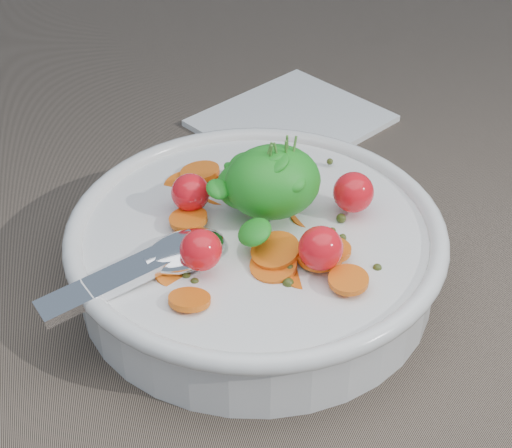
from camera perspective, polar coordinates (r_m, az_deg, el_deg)
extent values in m
plane|color=#7A6857|center=(0.60, 1.41, -5.01)|extent=(6.00, 6.00, 0.00)
cylinder|color=white|center=(0.59, 0.00, -2.35)|extent=(0.27, 0.27, 0.05)
torus|color=white|center=(0.58, 0.00, -0.38)|extent=(0.28, 0.28, 0.01)
cylinder|color=white|center=(0.61, 0.00, -3.99)|extent=(0.13, 0.13, 0.01)
cylinder|color=brown|center=(0.59, 0.00, -2.35)|extent=(0.24, 0.24, 0.04)
cylinder|color=orange|center=(0.54, 1.42, -1.96)|extent=(0.04, 0.04, 0.01)
cylinder|color=orange|center=(0.55, 5.42, -1.86)|extent=(0.04, 0.04, 0.01)
cylinder|color=orange|center=(0.54, 3.43, -3.89)|extent=(0.03, 0.03, 0.01)
cylinder|color=orange|center=(0.53, 6.74, -4.06)|extent=(0.04, 0.04, 0.01)
cylinder|color=orange|center=(0.59, 3.75, 0.16)|extent=(0.03, 0.03, 0.01)
cylinder|color=orange|center=(0.54, 1.28, -3.03)|extent=(0.04, 0.04, 0.01)
cylinder|color=orange|center=(0.62, -5.25, 2.65)|extent=(0.04, 0.04, 0.01)
cylinder|color=orange|center=(0.58, -4.95, 0.38)|extent=(0.04, 0.04, 0.01)
cylinder|color=orange|center=(0.54, -1.82, -3.99)|extent=(0.03, 0.03, 0.01)
cylinder|color=orange|center=(0.55, -8.09, -3.04)|extent=(0.04, 0.04, 0.01)
cylinder|color=orange|center=(0.63, -4.10, 3.80)|extent=(0.04, 0.04, 0.01)
cylinder|color=orange|center=(0.54, -5.91, -3.60)|extent=(0.04, 0.04, 0.02)
cylinder|color=orange|center=(0.61, -2.66, 1.85)|extent=(0.04, 0.04, 0.01)
cylinder|color=orange|center=(0.54, 4.67, -2.10)|extent=(0.03, 0.04, 0.01)
cylinder|color=orange|center=(0.63, 1.29, 3.50)|extent=(0.04, 0.04, 0.01)
cylinder|color=orange|center=(0.62, -2.61, 2.53)|extent=(0.03, 0.03, 0.01)
cylinder|color=orange|center=(0.52, -4.86, -5.50)|extent=(0.03, 0.03, 0.01)
sphere|color=#3C4818|center=(0.57, 5.56, -0.52)|extent=(0.01, 0.01, 0.01)
sphere|color=#3C4818|center=(0.54, -5.09, -3.69)|extent=(0.01, 0.01, 0.01)
sphere|color=#3C4818|center=(0.59, 6.22, 0.42)|extent=(0.01, 0.01, 0.01)
sphere|color=#3C4818|center=(0.53, 2.36, -4.34)|extent=(0.01, 0.01, 0.01)
sphere|color=#3C4818|center=(0.57, 6.32, -0.98)|extent=(0.01, 0.01, 0.01)
sphere|color=#3C4818|center=(0.54, 2.51, -3.26)|extent=(0.01, 0.01, 0.01)
sphere|color=#3C4818|center=(0.62, 8.00, 1.86)|extent=(0.01, 0.01, 0.01)
sphere|color=#3C4818|center=(0.60, -3.89, 1.84)|extent=(0.01, 0.01, 0.01)
sphere|color=#3C4818|center=(0.53, -4.48, -4.24)|extent=(0.01, 0.01, 0.01)
sphere|color=#3C4818|center=(0.55, 8.81, -3.19)|extent=(0.01, 0.01, 0.01)
sphere|color=#3C4818|center=(0.54, 3.58, -2.89)|extent=(0.01, 0.01, 0.01)
sphere|color=#3C4818|center=(0.65, 5.40, 4.55)|extent=(0.01, 0.01, 0.01)
sphere|color=red|center=(0.58, 7.10, 2.30)|extent=(0.03, 0.03, 0.03)
sphere|color=red|center=(0.61, 1.06, 4.03)|extent=(0.03, 0.03, 0.03)
sphere|color=red|center=(0.58, -4.80, 2.29)|extent=(0.03, 0.03, 0.03)
sphere|color=red|center=(0.53, -4.03, -1.90)|extent=(0.03, 0.03, 0.03)
sphere|color=red|center=(0.53, 4.73, -1.77)|extent=(0.03, 0.03, 0.03)
ellipsoid|color=green|center=(0.57, 1.23, 3.09)|extent=(0.07, 0.06, 0.05)
ellipsoid|color=green|center=(0.58, -0.88, 2.81)|extent=(0.04, 0.04, 0.03)
ellipsoid|color=green|center=(0.55, 2.54, 3.23)|extent=(0.03, 0.03, 0.02)
ellipsoid|color=green|center=(0.56, 1.38, 3.21)|extent=(0.03, 0.03, 0.02)
ellipsoid|color=green|center=(0.57, -0.92, 3.96)|extent=(0.02, 0.02, 0.02)
ellipsoid|color=green|center=(0.57, 1.93, 4.56)|extent=(0.02, 0.02, 0.01)
ellipsoid|color=green|center=(0.55, 1.07, 4.96)|extent=(0.03, 0.03, 0.01)
ellipsoid|color=green|center=(0.55, 1.24, 4.38)|extent=(0.03, 0.04, 0.02)
ellipsoid|color=green|center=(0.56, 1.31, 2.67)|extent=(0.03, 0.03, 0.02)
ellipsoid|color=green|center=(0.58, 2.08, 4.36)|extent=(0.02, 0.02, 0.01)
ellipsoid|color=green|center=(0.56, 1.73, 4.06)|extent=(0.03, 0.02, 0.02)
ellipsoid|color=green|center=(0.54, -0.10, -0.60)|extent=(0.03, 0.03, 0.02)
ellipsoid|color=green|center=(0.56, -2.78, 2.54)|extent=(0.02, 0.02, 0.01)
ellipsoid|color=green|center=(0.57, -0.93, 4.15)|extent=(0.03, 0.03, 0.03)
ellipsoid|color=green|center=(0.56, 0.69, 3.64)|extent=(0.03, 0.03, 0.02)
ellipsoid|color=green|center=(0.59, 0.32, 4.28)|extent=(0.02, 0.02, 0.01)
ellipsoid|color=green|center=(0.55, 1.21, 3.50)|extent=(0.03, 0.03, 0.02)
ellipsoid|color=green|center=(0.55, 0.54, 3.16)|extent=(0.02, 0.02, 0.03)
ellipsoid|color=green|center=(0.56, 0.18, 4.52)|extent=(0.03, 0.02, 0.02)
ellipsoid|color=green|center=(0.59, -1.43, 3.75)|extent=(0.03, 0.03, 0.03)
ellipsoid|color=green|center=(0.56, 3.17, 3.43)|extent=(0.03, 0.03, 0.02)
cylinder|color=#4C8C33|center=(0.56, 0.86, 3.91)|extent=(0.01, 0.01, 0.05)
cylinder|color=#4C8C33|center=(0.57, 2.30, 4.48)|extent=(0.00, 0.00, 0.05)
cylinder|color=#4C8C33|center=(0.56, 0.46, 3.86)|extent=(0.02, 0.00, 0.04)
cylinder|color=#4C8C33|center=(0.56, 2.54, 4.14)|extent=(0.01, 0.01, 0.04)
cylinder|color=#4C8C33|center=(0.56, 2.18, 4.20)|extent=(0.00, 0.01, 0.05)
cylinder|color=#4C8C33|center=(0.56, 1.80, 3.95)|extent=(0.01, 0.00, 0.05)
ellipsoid|color=silver|center=(0.55, -5.19, -1.95)|extent=(0.07, 0.06, 0.02)
cube|color=silver|center=(0.53, -9.73, -3.80)|extent=(0.12, 0.06, 0.02)
cylinder|color=silver|center=(0.54, -6.98, -2.58)|extent=(0.02, 0.02, 0.01)
cube|color=white|center=(0.81, 2.59, 7.51)|extent=(0.22, 0.21, 0.01)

